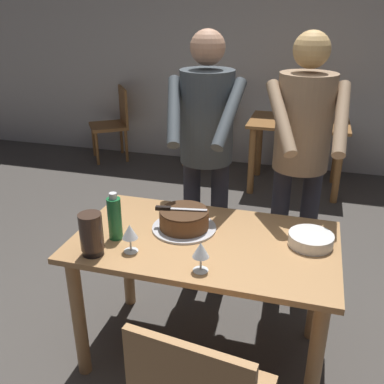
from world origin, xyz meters
TOP-DOWN VIEW (x-y plane):
  - ground_plane at (0.00, 0.00)m, footprint 14.00×14.00m
  - back_wall at (0.00, 3.32)m, footprint 10.00×0.12m
  - main_dining_table at (0.00, 0.00)m, footprint 1.32×0.76m
  - cake_on_platter at (-0.13, 0.07)m, footprint 0.34×0.34m
  - cake_knife at (-0.20, 0.06)m, footprint 0.27×0.07m
  - plate_stack at (0.51, 0.09)m, footprint 0.22×0.22m
  - wine_glass_near at (-0.31, -0.21)m, footprint 0.08×0.08m
  - wine_glass_far at (0.05, -0.28)m, footprint 0.08×0.08m
  - water_bottle at (-0.44, -0.11)m, footprint 0.07×0.07m
  - hurricane_lamp at (-0.48, -0.28)m, footprint 0.11×0.11m
  - person_cutting_cake at (-0.15, 0.59)m, footprint 0.47×0.56m
  - person_standing_beside at (0.41, 0.62)m, footprint 0.46×0.57m
  - background_table at (0.32, 2.62)m, footprint 1.00×0.70m
  - background_chair_0 at (-0.72, 3.02)m, footprint 0.62×0.62m
  - background_chair_1 at (-1.94, 2.98)m, footprint 0.61×0.61m

SIDE VIEW (x-z plane):
  - ground_plane at x=0.00m, z-range 0.00..0.00m
  - background_chair_0 at x=-0.72m, z-range 0.04..0.94m
  - background_chair_1 at x=-1.94m, z-range 0.04..0.94m
  - background_table at x=0.32m, z-range 0.21..0.95m
  - main_dining_table at x=0.00m, z-range 0.24..0.99m
  - plate_stack at x=0.51m, z-range 0.75..0.81m
  - cake_on_platter at x=-0.13m, z-range 0.75..0.86m
  - wine_glass_near at x=-0.31m, z-range 0.78..0.92m
  - wine_glass_far at x=0.05m, z-range 0.78..0.92m
  - hurricane_lamp at x=-0.48m, z-range 0.75..0.96m
  - water_bottle at x=-0.44m, z-range 0.74..0.99m
  - cake_knife at x=-0.20m, z-range 0.86..0.88m
  - person_cutting_cake at x=-0.15m, z-range 0.22..1.94m
  - person_standing_beside at x=0.41m, z-range 0.22..1.94m
  - back_wall at x=0.00m, z-range 0.00..2.70m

